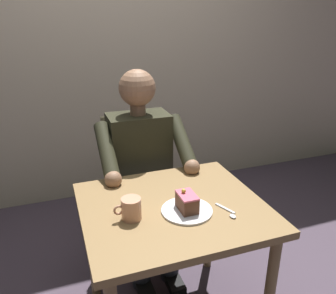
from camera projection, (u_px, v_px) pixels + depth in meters
The scene contains 8 objects.
cafe_rear_panel at pixel (103, 16), 2.65m from camera, with size 6.40×0.12×3.00m, color #C4B398.
dining_table at pixel (173, 223), 1.62m from camera, with size 0.84×0.74×0.70m.
chair at pixel (137, 178), 2.25m from camera, with size 0.42×0.42×0.92m.
seated_person at pixel (143, 170), 2.04m from camera, with size 0.53×0.58×1.24m.
dessert_plate at pixel (187, 210), 1.53m from camera, with size 0.23×0.23×0.01m, color white.
cake_slice at pixel (187, 202), 1.51m from camera, with size 0.07×0.11×0.10m.
coffee_cup at pixel (131, 208), 1.46m from camera, with size 0.12×0.09×0.10m.
dessert_spoon at pixel (229, 212), 1.51m from camera, with size 0.05×0.14×0.01m.
Camera 1 is at (0.48, 1.28, 1.54)m, focal length 36.44 mm.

